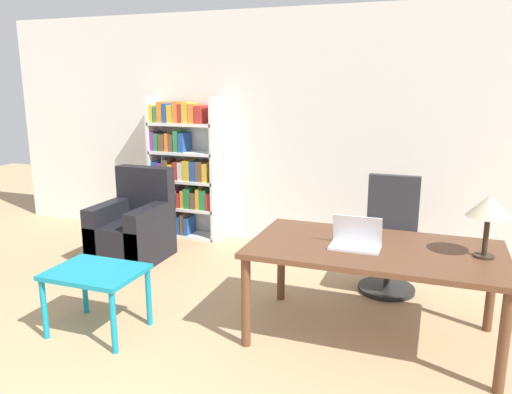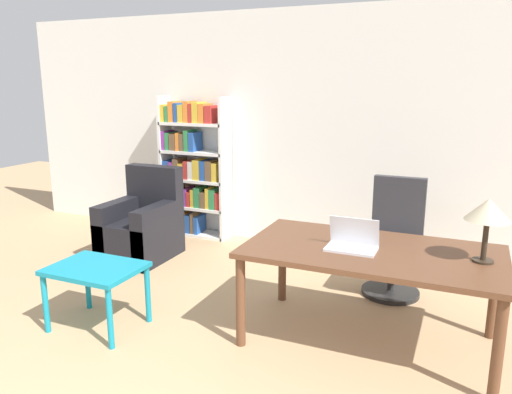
% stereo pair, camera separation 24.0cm
% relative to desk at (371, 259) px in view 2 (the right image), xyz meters
% --- Properties ---
extents(wall_back, '(8.00, 0.06, 2.70)m').
position_rel_desk_xyz_m(wall_back, '(-1.09, 2.00, 0.70)').
color(wall_back, white).
rests_on(wall_back, ground_plane).
extents(desk, '(1.81, 0.98, 0.73)m').
position_rel_desk_xyz_m(desk, '(0.00, 0.00, 0.00)').
color(desk, brown).
rests_on(desk, ground_plane).
extents(laptop, '(0.36, 0.22, 0.23)m').
position_rel_desk_xyz_m(laptop, '(-0.13, -0.05, 0.13)').
color(laptop, silver).
rests_on(laptop, desk).
extents(table_lamp, '(0.29, 0.29, 0.44)m').
position_rel_desk_xyz_m(table_lamp, '(0.73, 0.04, 0.43)').
color(table_lamp, '#2D2319').
rests_on(table_lamp, desk).
extents(office_chair, '(0.52, 0.52, 1.06)m').
position_rel_desk_xyz_m(office_chair, '(0.02, 1.02, -0.18)').
color(office_chair, black).
rests_on(office_chair, ground_plane).
extents(side_table_blue, '(0.69, 0.53, 0.51)m').
position_rel_desk_xyz_m(side_table_blue, '(-2.00, -0.62, -0.21)').
color(side_table_blue, teal).
rests_on(side_table_blue, ground_plane).
extents(armchair, '(0.66, 0.78, 0.98)m').
position_rel_desk_xyz_m(armchair, '(-2.66, 0.86, -0.33)').
color(armchair, black).
rests_on(armchair, ground_plane).
extents(bookshelf, '(0.88, 0.28, 1.73)m').
position_rel_desk_xyz_m(bookshelf, '(-2.57, 1.81, 0.18)').
color(bookshelf, white).
rests_on(bookshelf, ground_plane).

